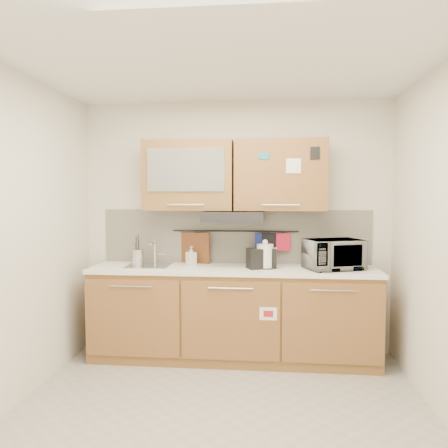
# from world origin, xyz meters

# --- Properties ---
(floor) EXTENTS (3.20, 3.20, 0.00)m
(floor) POSITION_xyz_m (0.00, 0.00, 0.00)
(floor) COLOR #9E9993
(floor) RESTS_ON ground
(ceiling) EXTENTS (3.20, 3.20, 0.00)m
(ceiling) POSITION_xyz_m (0.00, 0.00, 2.60)
(ceiling) COLOR white
(ceiling) RESTS_ON wall_back
(wall_back) EXTENTS (3.20, 0.00, 3.20)m
(wall_back) POSITION_xyz_m (0.00, 1.50, 1.30)
(wall_back) COLOR silver
(wall_back) RESTS_ON ground
(wall_left) EXTENTS (0.00, 3.00, 3.00)m
(wall_left) POSITION_xyz_m (-1.60, 0.00, 1.30)
(wall_left) COLOR silver
(wall_left) RESTS_ON ground
(base_cabinet) EXTENTS (2.80, 0.64, 0.88)m
(base_cabinet) POSITION_xyz_m (0.00, 1.19, 0.41)
(base_cabinet) COLOR olive
(base_cabinet) RESTS_ON floor
(countertop) EXTENTS (2.82, 0.62, 0.04)m
(countertop) POSITION_xyz_m (0.00, 1.19, 0.90)
(countertop) COLOR white
(countertop) RESTS_ON base_cabinet
(backsplash) EXTENTS (2.80, 0.02, 0.56)m
(backsplash) POSITION_xyz_m (0.00, 1.49, 1.20)
(backsplash) COLOR silver
(backsplash) RESTS_ON countertop
(upper_cabinets) EXTENTS (1.82, 0.37, 0.70)m
(upper_cabinets) POSITION_xyz_m (-0.00, 1.32, 1.83)
(upper_cabinets) COLOR olive
(upper_cabinets) RESTS_ON wall_back
(range_hood) EXTENTS (0.60, 0.46, 0.10)m
(range_hood) POSITION_xyz_m (0.00, 1.25, 1.42)
(range_hood) COLOR black
(range_hood) RESTS_ON upper_cabinets
(sink) EXTENTS (0.42, 0.40, 0.26)m
(sink) POSITION_xyz_m (-0.85, 1.21, 0.92)
(sink) COLOR silver
(sink) RESTS_ON countertop
(utensil_rail) EXTENTS (1.30, 0.02, 0.02)m
(utensil_rail) POSITION_xyz_m (0.00, 1.45, 1.26)
(utensil_rail) COLOR black
(utensil_rail) RESTS_ON backsplash
(utensil_crock) EXTENTS (0.12, 0.12, 0.30)m
(utensil_crock) POSITION_xyz_m (-1.00, 1.32, 1.00)
(utensil_crock) COLOR silver
(utensil_crock) RESTS_ON countertop
(kettle) EXTENTS (0.20, 0.18, 0.28)m
(kettle) POSITION_xyz_m (0.32, 1.17, 1.03)
(kettle) COLOR silver
(kettle) RESTS_ON countertop
(toaster) EXTENTS (0.30, 0.24, 0.20)m
(toaster) POSITION_xyz_m (0.28, 1.16, 1.02)
(toaster) COLOR black
(toaster) RESTS_ON countertop
(microwave) EXTENTS (0.61, 0.51, 0.29)m
(microwave) POSITION_xyz_m (0.97, 1.18, 1.06)
(microwave) COLOR #999999
(microwave) RESTS_ON countertop
(soap_bottle) EXTENTS (0.12, 0.12, 0.19)m
(soap_bottle) POSITION_xyz_m (-0.44, 1.33, 1.02)
(soap_bottle) COLOR #999999
(soap_bottle) RESTS_ON countertop
(cutting_board) EXTENTS (0.32, 0.13, 0.40)m
(cutting_board) POSITION_xyz_m (-0.42, 1.44, 1.04)
(cutting_board) COLOR brown
(cutting_board) RESTS_ON utensil_rail
(oven_mitt) EXTENTS (0.13, 0.05, 0.21)m
(oven_mitt) POSITION_xyz_m (0.27, 1.44, 1.14)
(oven_mitt) COLOR navy
(oven_mitt) RESTS_ON utensil_rail
(dark_pouch) EXTENTS (0.15, 0.07, 0.22)m
(dark_pouch) POSITION_xyz_m (0.35, 1.44, 1.13)
(dark_pouch) COLOR black
(dark_pouch) RESTS_ON utensil_rail
(pot_holder) EXTENTS (0.15, 0.04, 0.18)m
(pot_holder) POSITION_xyz_m (0.50, 1.44, 1.15)
(pot_holder) COLOR red
(pot_holder) RESTS_ON utensil_rail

